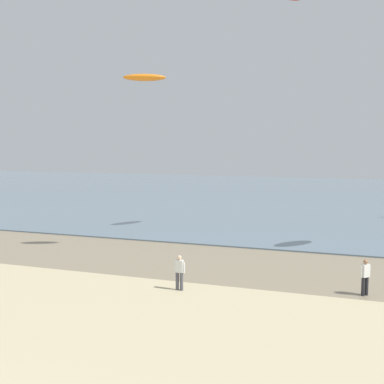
% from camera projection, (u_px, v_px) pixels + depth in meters
% --- Properties ---
extents(wet_sand_strip, '(120.00, 8.52, 0.01)m').
position_uv_depth(wet_sand_strip, '(183.00, 260.00, 27.89)').
color(wet_sand_strip, gray).
rests_on(wet_sand_strip, ground).
extents(sea, '(160.00, 70.00, 0.10)m').
position_uv_depth(sea, '(277.00, 194.00, 64.89)').
color(sea, slate).
rests_on(sea, ground).
extents(person_nearest_camera, '(0.44, 0.42, 1.71)m').
position_uv_depth(person_nearest_camera, '(365.00, 276.00, 21.19)').
color(person_nearest_camera, '#232328').
rests_on(person_nearest_camera, ground).
extents(person_mid_beach, '(0.57, 0.23, 1.71)m').
position_uv_depth(person_mid_beach, '(179.00, 271.00, 21.98)').
color(person_mid_beach, '#4C4C56').
rests_on(person_mid_beach, ground).
extents(kite_aloft_5, '(2.79, 1.77, 0.47)m').
position_uv_depth(kite_aloft_5, '(145.00, 77.00, 28.46)').
color(kite_aloft_5, orange).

